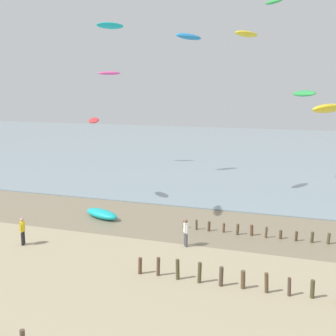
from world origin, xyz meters
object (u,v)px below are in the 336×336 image
(person_right_flank, at_px, (186,232))
(grounded_kite, at_px, (102,214))
(kite_aloft_5, at_px, (94,120))
(kite_aloft_1, at_px, (189,37))
(kite_aloft_10, at_px, (109,73))
(person_far_down_beach, at_px, (23,230))
(kite_aloft_3, at_px, (328,108))
(kite_aloft_2, at_px, (246,34))
(kite_aloft_7, at_px, (110,26))
(kite_aloft_0, at_px, (304,93))
(kite_aloft_4, at_px, (274,2))

(person_right_flank, distance_m, grounded_kite, 8.35)
(grounded_kite, relative_size, kite_aloft_5, 1.39)
(kite_aloft_1, xyz_separation_m, kite_aloft_10, (-13.33, 11.78, -2.46))
(kite_aloft_10, bearing_deg, kite_aloft_5, 91.12)
(kite_aloft_10, bearing_deg, person_right_flank, 104.40)
(person_far_down_beach, height_order, kite_aloft_1, kite_aloft_1)
(person_far_down_beach, height_order, kite_aloft_3, kite_aloft_3)
(kite_aloft_2, distance_m, kite_aloft_7, 13.79)
(person_right_flank, relative_size, kite_aloft_0, 0.51)
(kite_aloft_1, height_order, kite_aloft_10, kite_aloft_1)
(grounded_kite, relative_size, kite_aloft_7, 1.10)
(kite_aloft_0, bearing_deg, kite_aloft_10, -133.22)
(kite_aloft_0, bearing_deg, kite_aloft_1, -81.05)
(kite_aloft_3, relative_size, kite_aloft_4, 1.58)
(grounded_kite, relative_size, kite_aloft_10, 1.20)
(kite_aloft_10, bearing_deg, person_far_down_beach, 84.17)
(grounded_kite, bearing_deg, kite_aloft_1, -93.68)
(kite_aloft_10, bearing_deg, kite_aloft_1, 117.71)
(kite_aloft_4, bearing_deg, person_right_flank, -56.67)
(kite_aloft_5, bearing_deg, kite_aloft_1, 79.47)
(kite_aloft_2, height_order, kite_aloft_4, kite_aloft_4)
(kite_aloft_7, bearing_deg, kite_aloft_1, 104.20)
(kite_aloft_1, bearing_deg, grounded_kite, 179.55)
(kite_aloft_2, xyz_separation_m, kite_aloft_5, (-10.70, -10.63, -7.65))
(person_far_down_beach, distance_m, kite_aloft_1, 20.56)
(kite_aloft_3, bearing_deg, kite_aloft_5, 117.83)
(kite_aloft_1, relative_size, kite_aloft_3, 0.84)
(kite_aloft_3, distance_m, kite_aloft_7, 24.68)
(kite_aloft_3, xyz_separation_m, kite_aloft_10, (-24.50, 16.73, 3.10))
(person_far_down_beach, bearing_deg, kite_aloft_7, 100.37)
(kite_aloft_0, relative_size, kite_aloft_2, 0.97)
(grounded_kite, xyz_separation_m, kite_aloft_4, (10.66, 12.31, 16.51))
(kite_aloft_4, distance_m, kite_aloft_5, 18.54)
(grounded_kite, xyz_separation_m, kite_aloft_10, (-9.13, 20.11, 10.95))
(grounded_kite, distance_m, kite_aloft_3, 17.59)
(person_far_down_beach, distance_m, kite_aloft_10, 29.44)
(kite_aloft_3, bearing_deg, kite_aloft_7, 94.23)
(kite_aloft_0, distance_m, kite_aloft_7, 21.15)
(kite_aloft_5, height_order, kite_aloft_10, kite_aloft_10)
(kite_aloft_0, xyz_separation_m, kite_aloft_5, (-16.08, -15.68, -2.08))
(person_far_down_beach, relative_size, kite_aloft_3, 0.48)
(person_far_down_beach, bearing_deg, kite_aloft_3, 29.64)
(person_far_down_beach, relative_size, grounded_kite, 0.53)
(kite_aloft_3, bearing_deg, kite_aloft_10, 86.05)
(kite_aloft_3, bearing_deg, person_far_down_beach, 150.02)
(kite_aloft_4, bearing_deg, kite_aloft_7, -140.55)
(kite_aloft_0, bearing_deg, kite_aloft_7, -114.76)
(kite_aloft_0, xyz_separation_m, kite_aloft_4, (-2.71, -7.55, 7.87))
(kite_aloft_7, bearing_deg, kite_aloft_3, 106.65)
(kite_aloft_1, distance_m, kite_aloft_2, 7.55)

